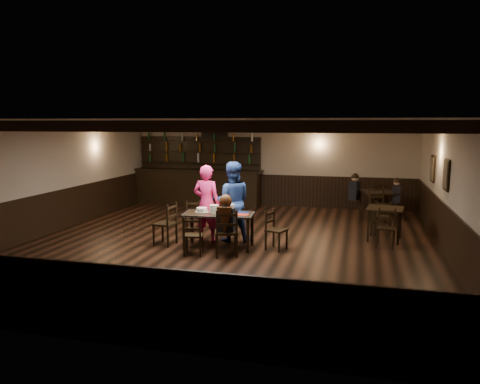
% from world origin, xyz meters
% --- Properties ---
extents(ground, '(10.00, 10.00, 0.00)m').
position_xyz_m(ground, '(0.00, 0.00, 0.00)').
color(ground, black).
rests_on(ground, ground).
extents(room_shell, '(9.02, 10.02, 2.71)m').
position_xyz_m(room_shell, '(0.01, 0.04, 1.75)').
color(room_shell, '#B8AA99').
rests_on(room_shell, ground).
extents(dining_table, '(1.53, 0.86, 0.75)m').
position_xyz_m(dining_table, '(-0.13, -0.42, 0.66)').
color(dining_table, black).
rests_on(dining_table, ground).
extents(chair_near_left, '(0.44, 0.42, 0.81)m').
position_xyz_m(chair_near_left, '(-0.45, -1.15, 0.47)').
color(chair_near_left, black).
rests_on(chair_near_left, ground).
extents(chair_near_right, '(0.57, 0.56, 0.97)m').
position_xyz_m(chair_near_right, '(0.23, -1.06, 0.56)').
color(chair_near_right, black).
rests_on(chair_near_right, ground).
extents(chair_end_left, '(0.47, 0.48, 0.94)m').
position_xyz_m(chair_end_left, '(-1.26, -0.49, 0.55)').
color(chair_end_left, black).
rests_on(chair_end_left, ground).
extents(chair_end_right, '(0.48, 0.49, 0.84)m').
position_xyz_m(chair_end_right, '(1.03, -0.25, 0.49)').
color(chair_end_right, black).
rests_on(chair_end_right, ground).
extents(chair_far_pushed, '(0.43, 0.42, 0.78)m').
position_xyz_m(chair_far_pushed, '(-1.14, 0.74, 0.46)').
color(chair_far_pushed, black).
rests_on(chair_far_pushed, ground).
extents(woman_pink, '(0.67, 0.47, 1.73)m').
position_xyz_m(woman_pink, '(-0.55, 0.04, 0.87)').
color(woman_pink, '#FE2B66').
rests_on(woman_pink, ground).
extents(man_blue, '(1.02, 0.88, 1.80)m').
position_xyz_m(man_blue, '(-0.01, 0.21, 0.90)').
color(man_blue, navy).
rests_on(man_blue, ground).
extents(seated_person, '(0.33, 0.50, 0.82)m').
position_xyz_m(seated_person, '(0.20, -1.00, 0.83)').
color(seated_person, black).
rests_on(seated_person, ground).
extents(cake, '(0.29, 0.29, 0.09)m').
position_xyz_m(cake, '(-0.53, -0.36, 0.79)').
color(cake, white).
rests_on(cake, dining_table).
extents(plate_stack_a, '(0.19, 0.19, 0.18)m').
position_xyz_m(plate_stack_a, '(-0.21, -0.46, 0.84)').
color(plate_stack_a, white).
rests_on(plate_stack_a, dining_table).
extents(plate_stack_b, '(0.15, 0.15, 0.18)m').
position_xyz_m(plate_stack_b, '(0.11, -0.30, 0.84)').
color(plate_stack_b, white).
rests_on(plate_stack_b, dining_table).
extents(tea_light, '(0.04, 0.04, 0.06)m').
position_xyz_m(tea_light, '(-0.12, -0.31, 0.78)').
color(tea_light, '#A5A8AD').
rests_on(tea_light, dining_table).
extents(salt_shaker, '(0.04, 0.04, 0.10)m').
position_xyz_m(salt_shaker, '(0.20, -0.44, 0.80)').
color(salt_shaker, silver).
rests_on(salt_shaker, dining_table).
extents(pepper_shaker, '(0.04, 0.04, 0.10)m').
position_xyz_m(pepper_shaker, '(0.24, -0.42, 0.80)').
color(pepper_shaker, '#A5A8AD').
rests_on(pepper_shaker, dining_table).
extents(drink_glass, '(0.07, 0.07, 0.11)m').
position_xyz_m(drink_glass, '(0.17, -0.30, 0.81)').
color(drink_glass, silver).
rests_on(drink_glass, dining_table).
extents(menu_red, '(0.36, 0.26, 0.00)m').
position_xyz_m(menu_red, '(0.36, -0.44, 0.75)').
color(menu_red, maroon).
rests_on(menu_red, dining_table).
extents(menu_blue, '(0.30, 0.23, 0.00)m').
position_xyz_m(menu_blue, '(0.35, -0.21, 0.75)').
color(menu_blue, '#0D1842').
rests_on(menu_blue, dining_table).
extents(bar_counter, '(4.33, 0.70, 2.20)m').
position_xyz_m(bar_counter, '(-2.41, 4.72, 0.73)').
color(bar_counter, black).
rests_on(bar_counter, ground).
extents(back_table_a, '(0.88, 0.88, 0.75)m').
position_xyz_m(back_table_a, '(3.34, 1.13, 0.65)').
color(back_table_a, black).
rests_on(back_table_a, ground).
extents(back_table_b, '(1.14, 1.14, 0.75)m').
position_xyz_m(back_table_b, '(3.27, 3.79, 0.66)').
color(back_table_b, black).
rests_on(back_table_b, ground).
extents(bg_patron_left, '(0.33, 0.42, 0.76)m').
position_xyz_m(bg_patron_left, '(2.63, 3.90, 0.85)').
color(bg_patron_left, black).
rests_on(bg_patron_left, ground).
extents(bg_patron_right, '(0.21, 0.34, 0.68)m').
position_xyz_m(bg_patron_right, '(3.76, 3.70, 0.81)').
color(bg_patron_right, black).
rests_on(bg_patron_right, ground).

